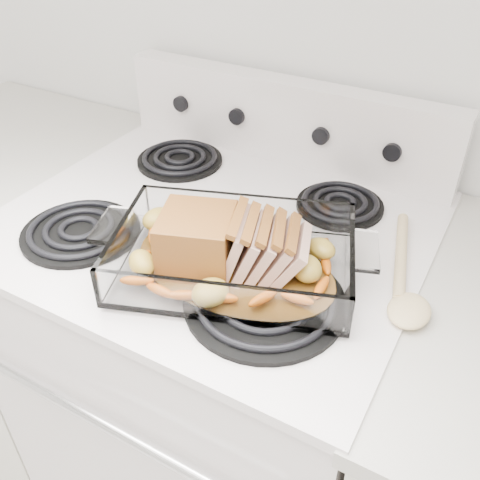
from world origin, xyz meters
The scene contains 6 objects.
electric_range centered at (0.00, 1.66, 0.48)m, with size 0.78×0.70×1.12m.
counter_left centered at (-0.67, 1.66, 0.47)m, with size 0.58×0.68×0.93m.
baking_dish centered at (0.11, 1.54, 0.96)m, with size 0.38×0.25×0.07m.
pork_roast centered at (0.09, 1.54, 1.00)m, with size 0.24×0.11×0.09m.
roast_vegetables centered at (0.11, 1.57, 0.97)m, with size 0.32×0.17×0.04m.
wooden_spoon centered at (0.37, 1.64, 0.95)m, with size 0.12×0.29×0.02m.
Camera 1 is at (0.45, 0.95, 1.50)m, focal length 40.00 mm.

